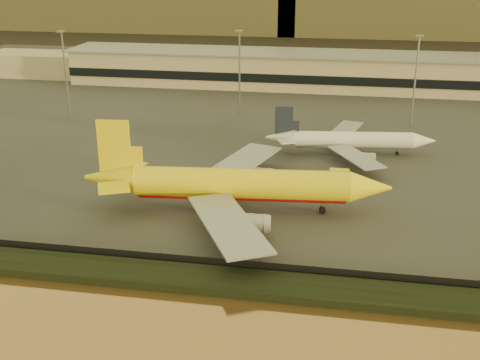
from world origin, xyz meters
name	(u,v)px	position (x,y,z in m)	size (l,w,h in m)	color
ground	(215,234)	(0.00, 0.00, 0.00)	(900.00, 900.00, 0.00)	black
embankment	(191,279)	(0.00, -17.00, 0.70)	(320.00, 7.00, 1.40)	black
tarmac	(278,106)	(0.00, 95.00, 0.10)	(320.00, 220.00, 0.20)	#2D2D2D
perimeter_fence	(197,263)	(0.00, -13.00, 1.30)	(300.00, 0.05, 2.20)	black
terminal_building	(249,69)	(-14.52, 125.55, 6.25)	(202.00, 25.00, 12.60)	tan
apron_light_masts	(324,71)	(15.00, 75.00, 15.70)	(152.20, 12.20, 25.40)	slate
dhl_cargo_jet	(236,185)	(1.84, 10.45, 5.42)	(58.59, 57.09, 17.49)	yellow
white_narrowbody_jet	(350,140)	(22.99, 48.98, 3.74)	(41.24, 39.94, 11.85)	silver
gse_vehicle_yellow	(339,174)	(20.97, 31.96, 1.17)	(4.29, 1.93, 1.93)	yellow
gse_vehicle_white	(125,166)	(-27.10, 28.28, 1.18)	(4.38, 1.97, 1.97)	silver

